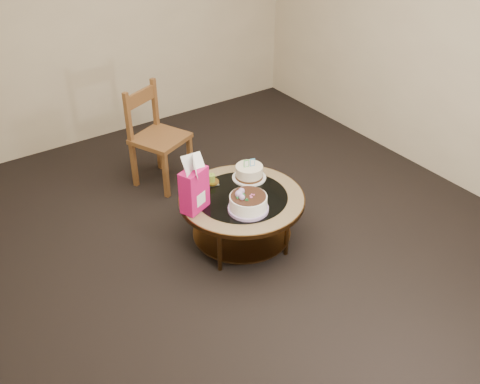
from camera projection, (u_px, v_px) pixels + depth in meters
ground at (242, 241)px, 4.54m from camera, size 5.00×5.00×0.00m
room_walls at (242, 66)px, 3.69m from camera, size 4.52×5.02×2.61m
coffee_table at (242, 204)px, 4.33m from camera, size 1.02×1.02×0.46m
decorated_cake at (248, 204)px, 4.09m from camera, size 0.32×0.32×0.18m
cream_cake at (249, 172)px, 4.48m from camera, size 0.29×0.29×0.18m
gift_bag at (194, 184)px, 4.02m from camera, size 0.25×0.22×0.45m
pillar_candle at (211, 180)px, 4.43m from camera, size 0.13×0.13×0.09m
dining_chair at (157, 136)px, 5.06m from camera, size 0.59×0.59×0.97m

